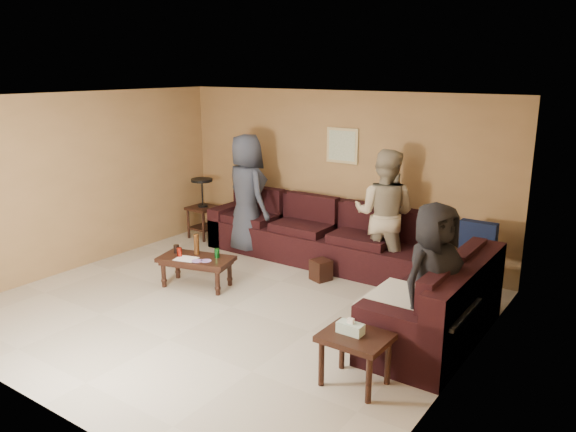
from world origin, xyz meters
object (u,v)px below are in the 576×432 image
at_px(sectional_sofa, 351,260).
at_px(person_middle, 384,214).
at_px(waste_bin, 321,270).
at_px(person_left, 247,194).
at_px(end_table_left, 203,207).
at_px(coffee_table, 196,261).
at_px(side_table_right, 355,342).
at_px(person_right, 433,280).

relative_size(sectional_sofa, person_middle, 2.61).
bearing_deg(waste_bin, person_left, 165.63).
bearing_deg(end_table_left, coffee_table, -49.36).
bearing_deg(side_table_right, person_left, 142.49).
xyz_separation_m(coffee_table, person_right, (3.20, 0.03, 0.44)).
bearing_deg(person_left, side_table_right, 164.77).
bearing_deg(sectional_sofa, waste_bin, -163.68).
xyz_separation_m(coffee_table, waste_bin, (1.24, 1.13, -0.21)).
distance_m(end_table_left, person_right, 4.94).
xyz_separation_m(sectional_sofa, coffee_table, (-1.64, -1.25, 0.02)).
height_order(sectional_sofa, side_table_right, sectional_sofa).
bearing_deg(side_table_right, waste_bin, 128.10).
xyz_separation_m(sectional_sofa, side_table_right, (1.22, -2.18, 0.10)).
xyz_separation_m(end_table_left, waste_bin, (2.68, -0.55, -0.39)).
xyz_separation_m(coffee_table, person_left, (-0.37, 1.55, 0.58)).
distance_m(coffee_table, person_middle, 2.60).
bearing_deg(sectional_sofa, end_table_left, 172.04).
relative_size(end_table_left, person_right, 0.65).
height_order(person_middle, person_right, person_middle).
distance_m(sectional_sofa, end_table_left, 3.12).
height_order(side_table_right, person_left, person_left).
bearing_deg(coffee_table, waste_bin, 42.51).
bearing_deg(waste_bin, coffee_table, -137.49).
xyz_separation_m(end_table_left, person_middle, (3.30, 0.06, 0.36)).
bearing_deg(sectional_sofa, person_left, 171.63).
distance_m(end_table_left, person_middle, 3.32).
bearing_deg(waste_bin, side_table_right, -51.90).
xyz_separation_m(sectional_sofa, person_middle, (0.22, 0.49, 0.57)).
bearing_deg(person_right, person_left, 88.25).
xyz_separation_m(sectional_sofa, person_left, (-2.01, 0.30, 0.60)).
relative_size(sectional_sofa, end_table_left, 4.55).
height_order(end_table_left, side_table_right, end_table_left).
bearing_deg(person_left, sectional_sofa, -166.08).
distance_m(sectional_sofa, person_right, 2.04).
bearing_deg(person_middle, coffee_table, 33.60).
distance_m(waste_bin, person_middle, 1.15).
height_order(end_table_left, person_right, person_right).
height_order(waste_bin, person_left, person_left).
relative_size(waste_bin, person_right, 0.18).
distance_m(end_table_left, waste_bin, 2.76).
bearing_deg(person_right, side_table_right, -178.43).
distance_m(side_table_right, person_middle, 2.89).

